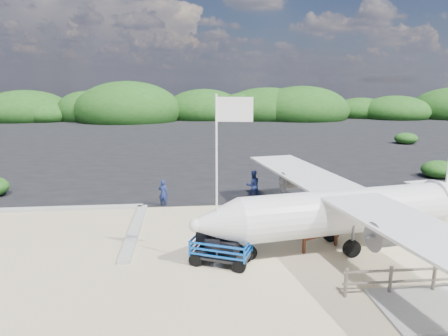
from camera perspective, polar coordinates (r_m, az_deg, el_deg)
The scene contains 12 objects.
ground at distance 17.82m, azimuth 1.52°, elevation -10.25°, with size 160.00×160.00×0.00m, color beige.
asphalt_apron at distance 46.86m, azimuth -2.91°, elevation 4.02°, with size 90.00×50.00×0.04m, color #B2B2B2, non-canonical shape.
lagoon at distance 20.33m, azimuth -25.44°, elevation -8.57°, with size 9.00×7.00×0.40m, color #B2B2B2, non-canonical shape.
walkway_pad at distance 14.50m, azimuth 28.08°, elevation -17.45°, with size 3.50×2.50×0.10m, color #B2B2B2, non-canonical shape.
vegetation_band at distance 71.67m, azimuth -3.82°, elevation 6.95°, with size 124.00×8.00×4.40m, color #B2B2B2, non-canonical shape.
fence at distance 15.48m, azimuth 27.60°, elevation -15.45°, with size 6.40×2.00×1.10m, color #B2B2B2, non-canonical shape.
baggage_cart at distance 15.71m, azimuth -0.40°, elevation -13.50°, with size 2.39×1.37×1.19m, color blue, non-canonical shape.
flagpole at distance 15.60m, azimuth -1.02°, elevation -13.69°, with size 1.28×0.53×6.41m, color white, non-canonical shape.
signboard at distance 17.37m, azimuth 13.55°, elevation -11.22°, with size 1.92×0.18×1.58m, color #562A18, non-canonical shape.
crew_a at distance 22.34m, azimuth -8.67°, elevation -3.57°, with size 0.55×0.36×1.52m, color navy.
crew_b at distance 23.30m, azimuth 4.16°, elevation -2.48°, with size 0.86×0.67×1.76m, color navy.
aircraft_large at distance 44.04m, azimuth 10.82°, elevation 3.27°, with size 16.23×16.23×4.87m, color #B2B2B2, non-canonical shape.
Camera 1 is at (-2.02, -16.31, 6.88)m, focal length 32.00 mm.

